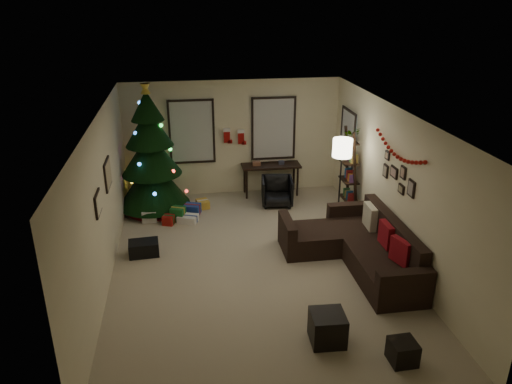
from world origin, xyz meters
TOP-DOWN VIEW (x-y plane):
  - floor at (0.00, 0.00)m, footprint 7.00×7.00m
  - ceiling at (0.00, 0.00)m, footprint 7.00×7.00m
  - wall_back at (0.00, 3.50)m, footprint 5.00×0.00m
  - wall_front at (0.00, -3.50)m, footprint 5.00×0.00m
  - wall_left at (-2.50, 0.00)m, footprint 0.00×7.00m
  - wall_right at (2.50, 0.00)m, footprint 0.00×7.00m
  - window_back_left at (-0.95, 3.47)m, footprint 1.05×0.06m
  - window_back_right at (0.95, 3.47)m, footprint 1.05×0.06m
  - window_right_wall at (2.47, 2.55)m, footprint 0.06×0.90m
  - christmas_tree at (-1.86, 2.70)m, footprint 1.56×1.56m
  - presents at (-1.41, 2.23)m, footprint 1.50×1.01m
  - sofa at (1.84, -0.18)m, footprint 1.91×2.77m
  - pillow_red_a at (2.21, -1.03)m, footprint 0.23×0.43m
  - pillow_red_b at (2.21, -0.43)m, footprint 0.11×0.42m
  - pillow_cream at (2.21, 0.33)m, footprint 0.14×0.45m
  - ottoman_near at (0.67, -2.21)m, footprint 0.49×0.49m
  - ottoman_far at (1.53, -2.76)m, footprint 0.35×0.35m
  - desk at (0.86, 3.22)m, footprint 1.38×0.49m
  - desk_chair at (0.89, 2.57)m, footprint 0.70×0.67m
  - bookshelf at (2.30, 1.81)m, footprint 0.30×0.56m
  - potted_plant at (2.30, 1.89)m, footprint 0.53×0.49m
  - floor_lamp at (1.95, 1.39)m, footprint 0.39×0.39m
  - art_map at (-2.48, 0.71)m, footprint 0.04×0.60m
  - art_abstract at (-2.48, -0.49)m, footprint 0.04×0.45m
  - gallery at (2.48, -0.07)m, footprint 0.03×1.25m
  - garland at (2.45, -0.03)m, footprint 0.08×1.90m
  - stocking_left at (-0.14, 3.43)m, footprint 0.20×0.05m
  - stocking_right at (0.19, 3.43)m, footprint 0.20×0.05m
  - storage_bin at (-1.99, 0.66)m, footprint 0.56×0.40m

SIDE VIEW (x-z plane):
  - floor at x=0.00m, z-range 0.00..0.00m
  - presents at x=-1.41m, z-range -0.03..0.27m
  - storage_bin at x=-1.99m, z-range 0.00..0.27m
  - ottoman_far at x=1.53m, z-range 0.00..0.32m
  - ottoman_near at x=0.67m, z-range 0.00..0.44m
  - sofa at x=1.84m, z-range -0.15..0.72m
  - desk_chair at x=0.89m, z-range 0.00..0.65m
  - pillow_cream at x=2.21m, z-range 0.40..0.86m
  - pillow_red_a at x=2.21m, z-range 0.43..0.85m
  - pillow_red_b at x=2.21m, z-range 0.43..0.85m
  - desk at x=0.86m, z-range 0.28..1.03m
  - bookshelf at x=2.30m, z-range -0.03..1.89m
  - christmas_tree at x=-1.86m, z-range -0.25..2.65m
  - wall_left at x=-2.50m, z-range -2.15..4.85m
  - wall_right at x=2.50m, z-range -2.15..4.85m
  - wall_back at x=0.00m, z-range -1.15..3.85m
  - wall_front at x=0.00m, z-range -1.15..3.85m
  - stocking_right at x=0.19m, z-range 1.21..1.57m
  - stocking_left at x=-0.14m, z-range 1.26..1.62m
  - window_right_wall at x=2.47m, z-range 0.85..2.15m
  - floor_lamp at x=1.95m, z-range 0.62..2.46m
  - window_back_left at x=-0.95m, z-range 0.80..2.30m
  - window_back_right at x=0.95m, z-range 0.80..2.30m
  - art_abstract at x=-2.48m, z-range 1.39..1.74m
  - gallery at x=2.48m, z-range 1.30..1.84m
  - art_map at x=-2.48m, z-range 1.35..1.85m
  - potted_plant at x=2.30m, z-range 1.56..2.04m
  - garland at x=2.45m, z-range 1.88..2.18m
  - ceiling at x=0.00m, z-range 2.70..2.70m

